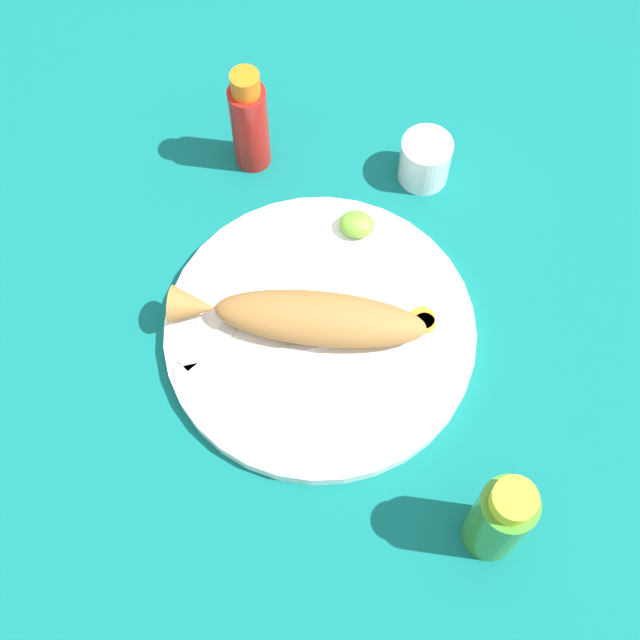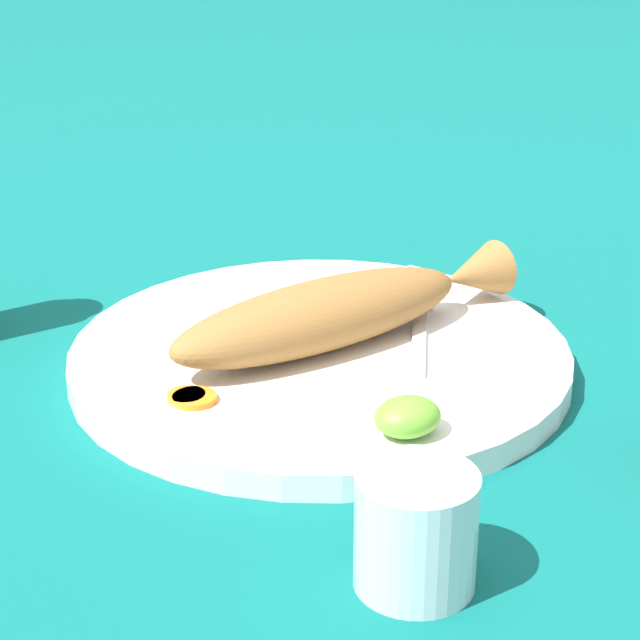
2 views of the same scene
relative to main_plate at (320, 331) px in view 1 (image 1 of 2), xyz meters
The scene contains 11 objects.
ground_plane 0.01m from the main_plate, ahead, with size 4.00×4.00×0.00m, color #0C605B.
main_plate is the anchor object (origin of this frame).
fried_fish 0.04m from the main_plate, behind, with size 0.29×0.10×0.05m.
fork_near 0.09m from the main_plate, 139.08° to the right, with size 0.17×0.10×0.00m.
fork_far 0.09m from the main_plate, behind, with size 0.11×0.16×0.00m.
carrot_slice_near 0.11m from the main_plate, 19.83° to the left, with size 0.03×0.03×0.00m, color orange.
carrot_slice_mid 0.12m from the main_plate, 16.89° to the left, with size 0.02×0.02×0.00m, color orange.
lime_wedge_main 0.14m from the main_plate, 85.96° to the left, with size 0.04×0.04×0.02m, color #6BB233.
hot_sauce_bottle_red 0.26m from the main_plate, 123.29° to the left, with size 0.04×0.04×0.15m.
hot_sauce_bottle_green 0.29m from the main_plate, 38.19° to the right, with size 0.06×0.06×0.14m.
salt_cup 0.25m from the main_plate, 74.25° to the left, with size 0.06×0.06×0.06m.
Camera 1 is at (0.11, -0.41, 0.91)m, focal length 50.00 mm.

